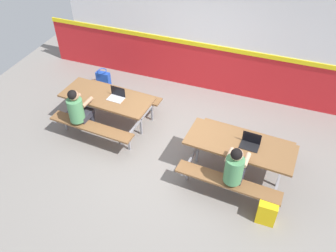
{
  "coord_description": "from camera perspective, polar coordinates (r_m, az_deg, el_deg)",
  "views": [
    {
      "loc": [
        1.78,
        -4.71,
        4.9
      ],
      "look_at": [
        0.0,
        0.05,
        0.55
      ],
      "focal_mm": 37.46,
      "sensor_mm": 36.0,
      "label": 1
    }
  ],
  "objects": [
    {
      "name": "laptop_silver",
      "position": [
        7.12,
        -8.37,
        4.82
      ],
      "size": [
        0.33,
        0.24,
        0.22
      ],
      "color": "silver",
      "rests_on": "picnic_table_left"
    },
    {
      "name": "laptop_dark",
      "position": [
        6.15,
        13.23,
        -2.75
      ],
      "size": [
        0.33,
        0.24,
        0.22
      ],
      "color": "black",
      "rests_on": "picnic_table_right"
    },
    {
      "name": "student_further",
      "position": [
        5.79,
        10.82,
        -6.79
      ],
      "size": [
        0.38,
        0.53,
        1.21
      ],
      "color": "#2D2D38",
      "rests_on": "ground"
    },
    {
      "name": "accent_backdrop",
      "position": [
        8.15,
        5.86,
        13.76
      ],
      "size": [
        8.0,
        0.14,
        2.6
      ],
      "color": "red",
      "rests_on": "ground"
    },
    {
      "name": "student_nearer",
      "position": [
        7.05,
        -14.33,
        2.62
      ],
      "size": [
        0.38,
        0.53,
        1.21
      ],
      "color": "#2D2D38",
      "rests_on": "ground"
    },
    {
      "name": "backpack_dark",
      "position": [
        5.97,
        15.76,
        -13.42
      ],
      "size": [
        0.3,
        0.22,
        0.44
      ],
      "color": "yellow",
      "rests_on": "ground"
    },
    {
      "name": "ground_plane",
      "position": [
        7.03,
        -0.13,
        -3.69
      ],
      "size": [
        10.0,
        10.0,
        0.02
      ],
      "primitive_type": "cube",
      "color": "gray"
    },
    {
      "name": "picnic_table_left",
      "position": [
        7.32,
        -9.84,
        3.72
      ],
      "size": [
        1.93,
        1.67,
        0.74
      ],
      "color": "brown",
      "rests_on": "ground"
    },
    {
      "name": "tote_bag_bright",
      "position": [
        8.82,
        -10.47,
        7.6
      ],
      "size": [
        0.34,
        0.21,
        0.43
      ],
      "color": "#1E47B2",
      "rests_on": "ground"
    },
    {
      "name": "picnic_table_right",
      "position": [
        6.28,
        11.5,
        -3.99
      ],
      "size": [
        1.93,
        1.67,
        0.74
      ],
      "color": "brown",
      "rests_on": "ground"
    }
  ]
}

